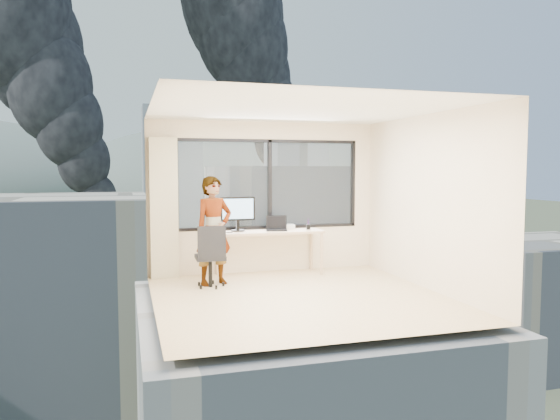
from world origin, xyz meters
name	(u,v)px	position (x,y,z in m)	size (l,w,h in m)	color
floor	(300,297)	(0.00, 0.00, 0.00)	(4.00, 4.00, 0.01)	beige
ceiling	(300,109)	(0.00, 0.00, 2.60)	(4.00, 4.00, 0.01)	white
wall_front	(362,217)	(0.00, -2.00, 1.30)	(4.00, 0.01, 2.60)	beige
wall_left	(152,208)	(-2.00, 0.00, 1.30)	(0.01, 4.00, 2.60)	beige
wall_right	(428,202)	(2.00, 0.00, 1.30)	(0.01, 4.00, 2.60)	beige
window_wall	(267,184)	(0.05, 2.00, 1.52)	(3.30, 0.16, 1.55)	black
curtain	(164,208)	(-1.72, 1.88, 1.15)	(0.45, 0.14, 2.30)	beige
desk	(269,253)	(0.00, 1.66, 0.38)	(1.80, 0.60, 0.75)	beige
chair	(210,255)	(-1.10, 0.99, 0.48)	(0.49, 0.49, 0.97)	black
person	(214,231)	(-1.02, 1.16, 0.84)	(0.61, 0.40, 1.68)	#2D2D33
monitor	(238,214)	(-0.52, 1.75, 1.04)	(0.59, 0.13, 0.59)	black
game_console	(286,226)	(0.37, 1.92, 0.79)	(0.30, 0.25, 0.07)	white
laptop	(277,224)	(0.13, 1.65, 0.86)	(0.35, 0.37, 0.23)	black
cellphone	(229,232)	(-0.70, 1.57, 0.76)	(0.10, 0.04, 0.01)	black
pen_cup	(308,227)	(0.70, 1.66, 0.80)	(0.07, 0.07, 0.09)	black
handbag	(273,224)	(0.12, 1.87, 0.84)	(0.23, 0.12, 0.18)	#0D524D
exterior_ground	(138,237)	(0.00, 120.00, -14.00)	(400.00, 400.00, 0.04)	#515B3D
near_bldg_a	(21,305)	(-9.00, 30.00, -7.00)	(16.00, 12.00, 14.00)	beige
near_bldg_b	(293,256)	(12.00, 38.00, -6.00)	(14.00, 13.00, 16.00)	silver
near_bldg_c	(540,301)	(30.00, 28.00, -9.00)	(12.00, 10.00, 10.00)	beige
far_tower_b	(172,172)	(8.00, 120.00, 1.00)	(13.00, 13.00, 30.00)	silver
far_tower_c	(295,178)	(45.00, 140.00, -1.00)	(15.00, 15.00, 26.00)	silver
hill_b	(291,193)	(100.00, 320.00, -14.00)	(300.00, 220.00, 96.00)	slate
tree_b	(262,395)	(4.00, 18.00, -9.50)	(7.60, 7.60, 9.00)	#1E4617
tree_c	(383,278)	(22.00, 40.00, -9.00)	(8.40, 8.40, 10.00)	#1E4617
smoke_plume_a	(94,33)	(-10.00, 150.00, 39.00)	(40.00, 24.00, 90.00)	black
smoke_plume_b	(296,96)	(55.00, 170.00, 27.00)	(30.00, 18.00, 70.00)	black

